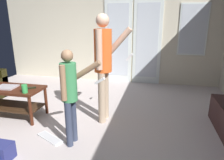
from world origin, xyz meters
name	(u,v)px	position (x,y,z in m)	size (l,w,h in m)	color
ground_plane	(65,129)	(0.00, 0.00, -0.01)	(5.75, 5.45, 0.02)	#C0B2B0
wall_back_with_doors	(111,34)	(0.10, 2.69, 1.24)	(5.75, 0.09, 2.55)	beige
coffee_table	(11,95)	(-1.04, 0.19, 0.37)	(1.07, 0.51, 0.51)	#401C0F
person_adult	(104,60)	(0.51, 0.41, 1.00)	(0.57, 0.45, 1.66)	tan
person_child	(70,90)	(0.28, -0.33, 0.74)	(0.53, 0.33, 1.24)	#333B51
loose_keyboard	(50,138)	(-0.07, -0.31, 0.01)	(0.45, 0.31, 0.02)	white
laptop_closed	(6,87)	(-1.08, 0.18, 0.52)	(0.31, 0.25, 0.02)	#B7ADB3
cup_near_edge	(25,89)	(-0.63, 0.03, 0.57)	(0.09, 0.09, 0.13)	green
tv_remote_black	(30,88)	(-0.67, 0.22, 0.52)	(0.17, 0.05, 0.02)	black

